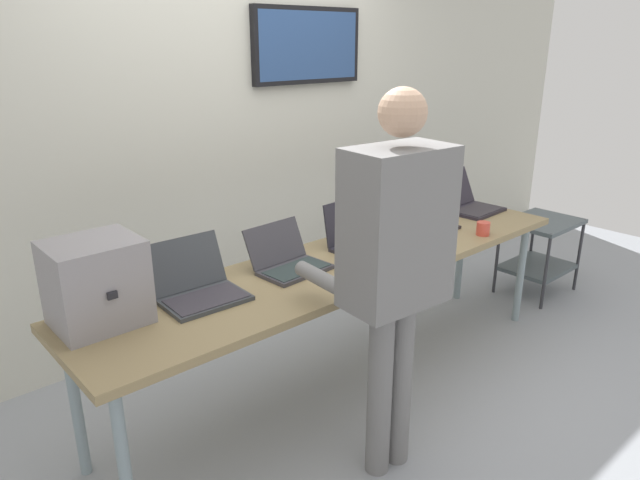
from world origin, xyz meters
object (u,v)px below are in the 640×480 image
(laptop_station_0, at_px, (198,286))
(coffee_mug, at_px, (483,229))
(workbench, at_px, (348,268))
(storage_cart, at_px, (540,245))
(laptop_station_3, at_px, (421,217))
(laptop_station_2, at_px, (360,237))
(laptop_station_4, at_px, (468,202))
(equipment_box, at_px, (96,283))
(person, at_px, (394,255))
(laptop_station_1, at_px, (288,260))

(laptop_station_0, relative_size, coffee_mug, 4.74)
(workbench, distance_m, storage_cart, 2.02)
(laptop_station_0, height_order, storage_cart, laptop_station_0)
(laptop_station_0, distance_m, laptop_station_3, 1.61)
(laptop_station_3, bearing_deg, laptop_station_2, -178.76)
(laptop_station_4, height_order, coffee_mug, laptop_station_4)
(laptop_station_3, distance_m, coffee_mug, 0.39)
(laptop_station_4, bearing_deg, laptop_station_3, -177.92)
(equipment_box, height_order, laptop_station_3, equipment_box)
(laptop_station_0, xyz_separation_m, coffee_mug, (1.76, -0.36, -0.02))
(workbench, distance_m, laptop_station_0, 0.87)
(equipment_box, bearing_deg, person, -39.68)
(laptop_station_2, distance_m, person, 0.93)
(laptop_station_2, xyz_separation_m, coffee_mug, (0.71, -0.35, -0.02))
(storage_cart, bearing_deg, laptop_station_1, 175.37)
(laptop_station_2, height_order, coffee_mug, laptop_station_2)
(laptop_station_3, xyz_separation_m, storage_cart, (1.24, -0.19, -0.43))
(laptop_station_2, height_order, laptop_station_4, laptop_station_2)
(laptop_station_3, height_order, person, person)
(equipment_box, bearing_deg, laptop_station_3, -1.48)
(storage_cart, bearing_deg, laptop_station_3, 171.15)
(laptop_station_1, relative_size, person, 0.22)
(laptop_station_1, xyz_separation_m, storage_cart, (2.33, -0.19, -0.42))
(laptop_station_0, bearing_deg, equipment_box, 173.16)
(laptop_station_0, xyz_separation_m, storage_cart, (2.85, -0.19, -0.43))
(equipment_box, relative_size, coffee_mug, 4.48)
(laptop_station_3, xyz_separation_m, person, (-1.10, -0.73, 0.22))
(equipment_box, distance_m, laptop_station_4, 2.59)
(workbench, relative_size, person, 1.77)
(equipment_box, distance_m, laptop_station_3, 2.05)
(laptop_station_4, bearing_deg, equipment_box, 179.26)
(equipment_box, relative_size, laptop_station_4, 0.93)
(coffee_mug, height_order, storage_cart, coffee_mug)
(equipment_box, height_order, person, person)
(laptop_station_4, xyz_separation_m, storage_cart, (0.70, -0.21, -0.43))
(laptop_station_2, relative_size, person, 0.23)
(laptop_station_0, height_order, laptop_station_3, laptop_station_3)
(equipment_box, xyz_separation_m, laptop_station_0, (0.44, -0.05, -0.12))
(laptop_station_1, bearing_deg, equipment_box, 176.60)
(person, bearing_deg, laptop_station_4, 24.71)
(laptop_station_3, distance_m, storage_cart, 1.33)
(laptop_station_4, relative_size, person, 0.23)
(laptop_station_1, distance_m, person, 0.77)
(workbench, distance_m, equipment_box, 1.33)
(laptop_station_4, bearing_deg, laptop_station_0, -179.50)
(coffee_mug, bearing_deg, laptop_station_3, 112.00)
(laptop_station_0, distance_m, laptop_station_2, 1.05)
(laptop_station_4, bearing_deg, laptop_station_1, -179.16)
(workbench, height_order, laptop_station_3, laptop_station_3)
(laptop_station_4, bearing_deg, coffee_mug, -135.63)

